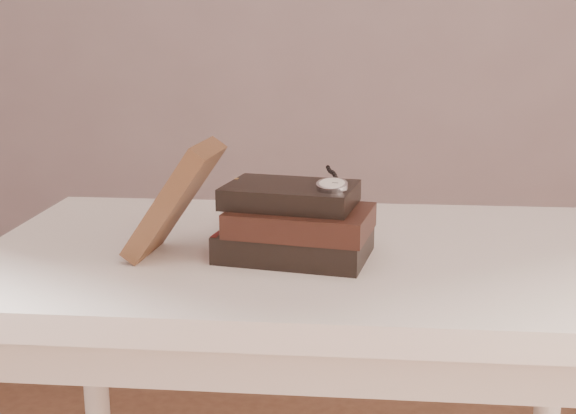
{
  "coord_description": "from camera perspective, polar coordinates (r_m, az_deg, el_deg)",
  "views": [
    {
      "loc": [
        0.07,
        -0.74,
        1.08
      ],
      "look_at": [
        -0.03,
        0.3,
        0.82
      ],
      "focal_mm": 46.1,
      "sensor_mm": 36.0,
      "label": 1
    }
  ],
  "objects": [
    {
      "name": "eyeglasses",
      "position": [
        1.17,
        -2.12,
        0.36
      ],
      "size": [
        0.11,
        0.12,
        0.04
      ],
      "color": "silver",
      "rests_on": "book_stack"
    },
    {
      "name": "pocket_watch",
      "position": [
        1.05,
        3.41,
        1.79
      ],
      "size": [
        0.05,
        0.15,
        0.02
      ],
      "color": "silver",
      "rests_on": "book_stack"
    },
    {
      "name": "book_stack",
      "position": [
        1.08,
        0.59,
        -1.31
      ],
      "size": [
        0.24,
        0.19,
        0.11
      ],
      "color": "black",
      "rests_on": "table"
    },
    {
      "name": "journal",
      "position": [
        1.09,
        -8.73,
        0.58
      ],
      "size": [
        0.14,
        0.13,
        0.17
      ],
      "primitive_type": "cube",
      "rotation": [
        0.0,
        0.61,
        -0.09
      ],
      "color": "#472B1B",
      "rests_on": "table"
    },
    {
      "name": "table",
      "position": [
        1.17,
        1.58,
        -7.44
      ],
      "size": [
        1.0,
        0.6,
        0.75
      ],
      "color": "white",
      "rests_on": "ground"
    }
  ]
}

